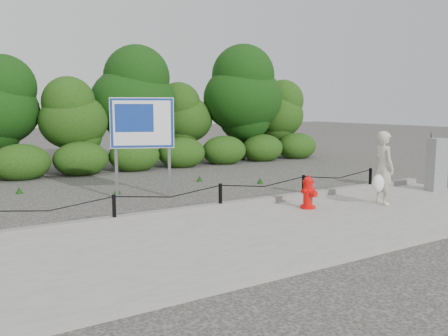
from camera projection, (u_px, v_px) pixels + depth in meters
ground at (220, 213)px, 10.84m from camera, size 90.00×90.00×0.00m
sidewalk at (275, 231)px, 9.15m from camera, size 14.00×4.00×0.08m
curb at (219, 206)px, 10.86m from camera, size 14.00×0.22×0.14m
chain_barrier at (220, 193)px, 10.78m from camera, size 10.06×0.06×0.60m
treeline at (122, 104)px, 18.51m from camera, size 20.02×3.71×4.98m
fire_hydrant at (308, 193)px, 10.92m from camera, size 0.42×0.44×0.77m
pedestrian at (383, 169)px, 11.35m from camera, size 0.80×0.73×1.76m
utility_cabinet at (437, 164)px, 13.18m from camera, size 0.57×0.41×1.61m
advertising_sign at (142, 128)px, 12.41m from camera, size 1.54×0.72×2.65m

